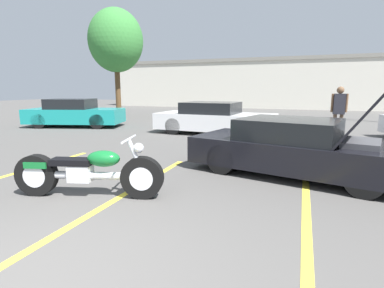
{
  "coord_description": "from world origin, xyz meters",
  "views": [
    {
      "loc": [
        2.16,
        -1.57,
        1.72
      ],
      "look_at": [
        0.43,
        3.1,
        0.8
      ],
      "focal_mm": 28.0,
      "sensor_mm": 36.0,
      "label": 1
    }
  ],
  "objects_px": {
    "tree_background": "(116,41)",
    "show_car_hood_open": "(297,148)",
    "motorcycle": "(88,172)",
    "parked_car_mid_row": "(214,119)",
    "parked_car_left_row": "(75,113)",
    "spectator_near_motorcycle": "(339,108)"
  },
  "relations": [
    {
      "from": "show_car_hood_open",
      "to": "spectator_near_motorcycle",
      "type": "relative_size",
      "value": 2.45
    },
    {
      "from": "show_car_hood_open",
      "to": "motorcycle",
      "type": "bearing_deg",
      "value": -128.0
    },
    {
      "from": "parked_car_mid_row",
      "to": "motorcycle",
      "type": "bearing_deg",
      "value": -86.35
    },
    {
      "from": "tree_background",
      "to": "show_car_hood_open",
      "type": "bearing_deg",
      "value": -42.54
    },
    {
      "from": "spectator_near_motorcycle",
      "to": "tree_background",
      "type": "bearing_deg",
      "value": 157.67
    },
    {
      "from": "show_car_hood_open",
      "to": "parked_car_mid_row",
      "type": "height_order",
      "value": "show_car_hood_open"
    },
    {
      "from": "motorcycle",
      "to": "parked_car_mid_row",
      "type": "relative_size",
      "value": 0.52
    },
    {
      "from": "parked_car_mid_row",
      "to": "spectator_near_motorcycle",
      "type": "height_order",
      "value": "spectator_near_motorcycle"
    },
    {
      "from": "spectator_near_motorcycle",
      "to": "motorcycle",
      "type": "bearing_deg",
      "value": -119.87
    },
    {
      "from": "show_car_hood_open",
      "to": "spectator_near_motorcycle",
      "type": "xyz_separation_m",
      "value": [
        1.21,
        5.01,
        0.52
      ]
    },
    {
      "from": "tree_background",
      "to": "parked_car_left_row",
      "type": "bearing_deg",
      "value": -78.16
    },
    {
      "from": "motorcycle",
      "to": "spectator_near_motorcycle",
      "type": "xyz_separation_m",
      "value": [
        4.31,
        7.51,
        0.67
      ]
    },
    {
      "from": "show_car_hood_open",
      "to": "parked_car_left_row",
      "type": "xyz_separation_m",
      "value": [
        -9.79,
        4.8,
        0.05
      ]
    },
    {
      "from": "tree_background",
      "to": "parked_car_left_row",
      "type": "height_order",
      "value": "tree_background"
    },
    {
      "from": "parked_car_mid_row",
      "to": "tree_background",
      "type": "bearing_deg",
      "value": 150.15
    },
    {
      "from": "motorcycle",
      "to": "parked_car_mid_row",
      "type": "xyz_separation_m",
      "value": [
        -0.03,
        7.4,
        0.18
      ]
    },
    {
      "from": "tree_background",
      "to": "parked_car_mid_row",
      "type": "bearing_deg",
      "value": -33.26
    },
    {
      "from": "show_car_hood_open",
      "to": "parked_car_mid_row",
      "type": "bearing_deg",
      "value": 135.78
    },
    {
      "from": "motorcycle",
      "to": "parked_car_left_row",
      "type": "bearing_deg",
      "value": 116.92
    },
    {
      "from": "motorcycle",
      "to": "show_car_hood_open",
      "type": "distance_m",
      "value": 3.99
    },
    {
      "from": "motorcycle",
      "to": "parked_car_mid_row",
      "type": "distance_m",
      "value": 7.4
    },
    {
      "from": "tree_background",
      "to": "spectator_near_motorcycle",
      "type": "height_order",
      "value": "tree_background"
    }
  ]
}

